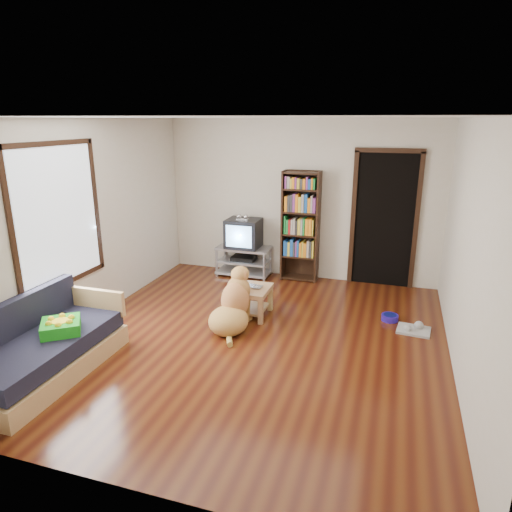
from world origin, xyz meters
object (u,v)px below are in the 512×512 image
(laptop, at_px, (248,287))
(bookshelf, at_px, (301,221))
(grey_rag, at_px, (414,330))
(sofa, at_px, (43,351))
(coffee_table, at_px, (249,296))
(dog, at_px, (233,307))
(dog_bowl, at_px, (390,318))
(crt_tv, at_px, (244,233))
(tv_stand, at_px, (244,260))
(green_cushion, at_px, (61,327))

(laptop, relative_size, bookshelf, 0.19)
(grey_rag, height_order, sofa, sofa)
(coffee_table, relative_size, dog, 0.56)
(dog_bowl, relative_size, coffee_table, 0.40)
(dog_bowl, bearing_deg, coffee_table, -168.20)
(laptop, xyz_separation_m, grey_rag, (2.15, 0.17, -0.40))
(sofa, bearing_deg, crt_tv, 75.07)
(dog, bearing_deg, tv_stand, 105.20)
(green_cushion, bearing_deg, laptop, 15.27)
(green_cushion, xyz_separation_m, laptop, (1.46, 1.88, -0.07))
(coffee_table, bearing_deg, crt_tv, 111.09)
(crt_tv, bearing_deg, grey_rag, -27.61)
(green_cushion, bearing_deg, tv_stand, 39.32)
(dog_bowl, distance_m, grey_rag, 0.39)
(dog_bowl, height_order, coffee_table, coffee_table)
(green_cushion, height_order, dog_bowl, green_cushion)
(laptop, height_order, dog, dog)
(laptop, bearing_deg, coffee_table, 97.84)
(crt_tv, xyz_separation_m, coffee_table, (0.61, -1.58, -0.46))
(laptop, relative_size, grey_rag, 0.86)
(dog, bearing_deg, coffee_table, 81.49)
(dog_bowl, distance_m, crt_tv, 2.82)
(dog_bowl, xyz_separation_m, grey_rag, (0.30, -0.25, -0.03))
(dog_bowl, bearing_deg, sofa, -144.40)
(tv_stand, distance_m, crt_tv, 0.47)
(green_cushion, bearing_deg, dog, 9.59)
(dog_bowl, height_order, bookshelf, bookshelf)
(sofa, bearing_deg, dog_bowl, 35.60)
(laptop, height_order, grey_rag, laptop)
(crt_tv, bearing_deg, bookshelf, 4.32)
(laptop, xyz_separation_m, sofa, (-1.58, -2.04, -0.15))
(dog_bowl, bearing_deg, crt_tv, 154.12)
(dog_bowl, distance_m, bookshelf, 2.19)
(laptop, relative_size, coffee_table, 0.62)
(laptop, bearing_deg, tv_stand, 118.84)
(sofa, relative_size, coffee_table, 3.27)
(crt_tv, bearing_deg, coffee_table, -68.91)
(green_cushion, relative_size, sofa, 0.21)
(dog_bowl, bearing_deg, tv_stand, 154.53)
(tv_stand, bearing_deg, dog, -74.80)
(dog_bowl, xyz_separation_m, coffee_table, (-1.85, -0.39, 0.24))
(tv_stand, bearing_deg, sofa, -105.02)
(laptop, relative_size, crt_tv, 0.59)
(green_cushion, relative_size, laptop, 1.12)
(grey_rag, relative_size, sofa, 0.22)
(tv_stand, xyz_separation_m, bookshelf, (0.95, 0.09, 0.73))
(green_cushion, relative_size, crt_tv, 0.66)
(laptop, xyz_separation_m, bookshelf, (0.34, 1.68, 0.59))
(laptop, height_order, dog_bowl, laptop)
(crt_tv, height_order, dog, crt_tv)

